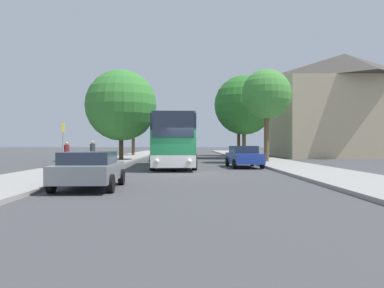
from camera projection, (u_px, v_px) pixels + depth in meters
ground_plane at (190, 174)px, 19.69m from camera, size 300.00×300.00×0.00m
sidewalk_left at (57, 173)px, 19.62m from camera, size 4.00×120.00×0.15m
sidewalk_right at (322, 173)px, 19.77m from camera, size 4.00×120.00×0.15m
building_right_background at (345, 105)px, 44.97m from camera, size 15.88×11.48×12.45m
bus_front at (174, 140)px, 25.74m from camera, size 3.09×10.56×3.45m
bus_middle at (181, 142)px, 39.87m from camera, size 2.86×12.01×3.31m
parked_car_left_curb at (89, 169)px, 13.38m from camera, size 2.22×3.96×1.33m
parked_car_right_near at (244, 156)px, 25.51m from camera, size 2.19×4.72×1.46m
bus_stop_sign at (63, 139)px, 22.21m from camera, size 0.08×0.45×2.79m
pedestrian_waiting_near at (67, 153)px, 25.37m from camera, size 0.36×0.36×1.60m
pedestrian_waiting_far at (93, 153)px, 25.49m from camera, size 0.36×0.36×1.67m
tree_left_near at (121, 105)px, 34.38m from camera, size 6.52×6.52×8.26m
tree_left_far at (133, 119)px, 48.05m from camera, size 4.52×4.52×6.90m
tree_right_near at (239, 112)px, 49.50m from camera, size 5.05×5.05×8.14m
tree_right_mid at (266, 94)px, 31.01m from camera, size 4.10×4.10×7.64m
tree_right_far at (244, 105)px, 40.46m from camera, size 6.42×6.42×8.86m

